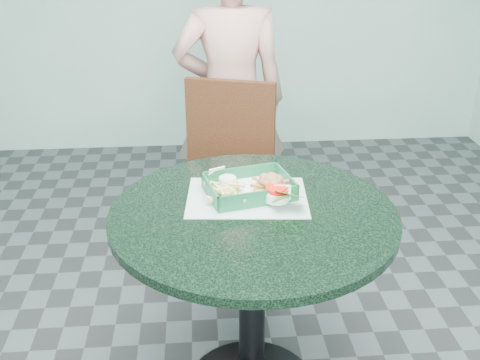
{
  "coord_description": "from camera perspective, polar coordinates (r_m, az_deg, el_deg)",
  "views": [
    {
      "loc": [
        -0.17,
        -1.56,
        1.63
      ],
      "look_at": [
        -0.03,
        0.1,
        0.83
      ],
      "focal_mm": 42.0,
      "sensor_mm": 36.0,
      "label": 1
    }
  ],
  "objects": [
    {
      "name": "diner_person",
      "position": [
        2.82,
        -0.97,
        8.45
      ],
      "size": [
        0.59,
        0.4,
        1.59
      ],
      "primitive_type": "imported",
      "rotation": [
        0.0,
        0.0,
        3.17
      ],
      "color": "tan",
      "rests_on": "floor"
    },
    {
      "name": "placemat",
      "position": [
        1.87,
        0.71,
        -2.3
      ],
      "size": [
        0.42,
        0.33,
        0.0
      ],
      "primitive_type": "cube",
      "rotation": [
        0.0,
        0.0,
        -0.08
      ],
      "color": "#9CB8AF",
      "rests_on": "cafe_table"
    },
    {
      "name": "garnish_cup",
      "position": [
        1.79,
        3.46,
        -2.29
      ],
      "size": [
        0.12,
        0.11,
        0.05
      ],
      "rotation": [
        0.0,
        0.0,
        0.29
      ],
      "color": "silver",
      "rests_on": "food_basket"
    },
    {
      "name": "crab_sandwich",
      "position": [
        1.84,
        2.96,
        -1.11
      ],
      "size": [
        0.12,
        0.12,
        0.07
      ],
      "rotation": [
        0.0,
        0.0,
        0.4
      ],
      "color": "#EDBC47",
      "rests_on": "food_basket"
    },
    {
      "name": "food_basket",
      "position": [
        1.89,
        0.91,
        -1.54
      ],
      "size": [
        0.28,
        0.2,
        0.06
      ],
      "rotation": [
        0.0,
        0.0,
        0.24
      ],
      "color": "#145C35",
      "rests_on": "placemat"
    },
    {
      "name": "cafe_table",
      "position": [
        1.88,
        1.3,
        -8.17
      ],
      "size": [
        0.92,
        0.92,
        0.75
      ],
      "color": "black",
      "rests_on": "floor"
    },
    {
      "name": "sauce_ramekin",
      "position": [
        1.89,
        -1.19,
        -0.44
      ],
      "size": [
        0.06,
        0.06,
        0.03
      ],
      "rotation": [
        0.0,
        0.0,
        0.06
      ],
      "color": "white",
      "rests_on": "food_basket"
    },
    {
      "name": "dining_chair",
      "position": [
        2.65,
        -0.81,
        1.17
      ],
      "size": [
        0.43,
        0.43,
        0.93
      ],
      "rotation": [
        0.0,
        0.0,
        -0.3
      ],
      "color": "black",
      "rests_on": "floor"
    },
    {
      "name": "fries_pile",
      "position": [
        1.86,
        -1.48,
        -1.23
      ],
      "size": [
        0.12,
        0.13,
        0.04
      ],
      "primitive_type": null,
      "rotation": [
        0.0,
        0.0,
        0.08
      ],
      "color": "#CEC066",
      "rests_on": "food_basket"
    }
  ]
}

